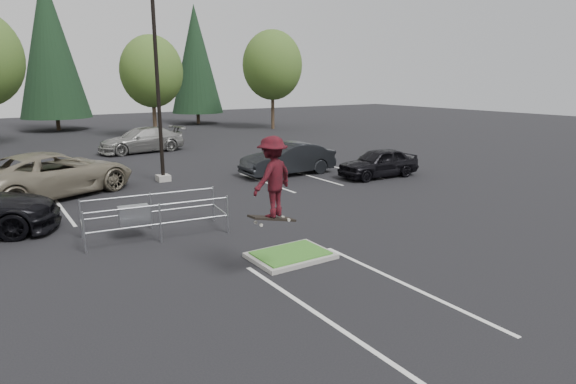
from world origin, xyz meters
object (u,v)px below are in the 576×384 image
car_r_charc (288,159)px  car_far_silver (142,140)px  conif_b (50,46)px  car_r_black (379,163)px  decid_d (272,67)px  conif_c (196,59)px  light_pole (158,86)px  car_l_tan (50,175)px  decid_c (152,74)px  cart_corral (139,214)px  skateboarder (272,177)px

car_r_charc → car_far_silver: 12.60m
conif_b → car_r_black: (10.00, -33.50, -7.12)m
decid_d → conif_c: conif_c is taller
light_pole → conif_c: bearing=63.9°
car_l_tan → car_r_charc: car_l_tan is taller
light_pole → decid_c: (5.49, 17.83, 0.69)m
conif_b → conif_c: size_ratio=1.16×
cart_corral → car_l_tan: size_ratio=0.66×
decid_d → decid_c: bearing=-177.6°
car_r_charc → car_far_silver: bearing=-160.2°
decid_d → skateboarder: bearing=-121.5°
skateboarder → car_r_black: (11.20, 8.00, -1.87)m
skateboarder → decid_c: bearing=-124.0°
conif_b → car_r_charc: conif_b is taller
car_l_tan → cart_corral: bearing=168.5°
car_r_black → car_far_silver: size_ratio=0.75×
cart_corral → car_far_silver: 18.77m
light_pole → skateboarder: bearing=-97.5°
skateboarder → car_far_silver: 23.37m
decid_d → cart_corral: size_ratio=2.09×
skateboarder → car_r_black: skateboarder is taller
car_r_charc → cart_corral: bearing=-56.3°
car_l_tan → decid_d: bearing=-73.1°
skateboarder → car_r_charc: 13.58m
decid_c → cart_corral: (-8.98, -25.77, -4.48)m
decid_c → skateboarder: size_ratio=3.87×
car_l_tan → car_r_black: (14.50, -4.50, -0.22)m
decid_d → conif_b: bearing=150.5°
light_pole → conif_c: conif_c is taller
cart_corral → conif_b: bearing=92.5°
skateboarder → car_r_charc: bearing=-145.7°
decid_c → skateboarder: decid_c is taller
decid_d → car_l_tan: (-22.49, -18.83, -4.96)m
car_r_charc → decid_d: bearing=151.9°
conif_c → car_r_black: 33.31m
skateboarder → cart_corral: bearing=-91.4°
decid_d → cart_corral: (-20.98, -26.27, -5.14)m
car_l_tan → car_r_black: car_l_tan is taller
light_pole → car_l_tan: size_ratio=1.48×
skateboarder → car_far_silver: size_ratio=0.38×
conif_b → decid_c: bearing=-60.7°
light_pole → decid_d: bearing=46.3°
conif_b → car_l_tan: bearing=-98.8°
decid_c → conif_b: conif_b is taller
car_r_black → car_far_silver: 16.76m
cart_corral → conif_c: bearing=71.5°
decid_d → conif_c: bearing=113.5°
car_l_tan → conif_b: bearing=-31.8°
decid_c → decid_d: 12.03m
light_pole → decid_d: light_pole is taller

